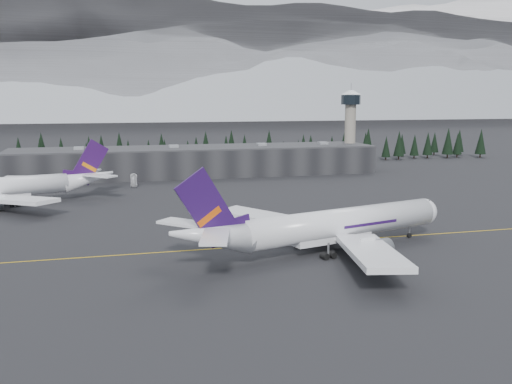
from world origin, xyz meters
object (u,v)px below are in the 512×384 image
object	(u,v)px
jet_main	(320,227)
jet_parked	(7,187)
control_tower	(350,121)
gse_vehicle_b	(197,181)
terminal	(197,161)
gse_vehicle_a	(134,185)

from	to	relation	value
jet_main	jet_parked	world-z (taller)	jet_main
control_tower	gse_vehicle_b	xyz separation A→B (m)	(-78.85, -27.41, -22.66)
control_tower	jet_main	xyz separation A→B (m)	(-68.37, -139.04, -17.51)
jet_main	gse_vehicle_b	world-z (taller)	jet_main
terminal	gse_vehicle_b	distance (m)	25.33
jet_main	jet_parked	xyz separation A→B (m)	(-76.66, 79.63, -0.18)
jet_main	jet_parked	size ratio (longest dim) A/B	1.03
terminal	jet_main	size ratio (longest dim) A/B	2.30
control_tower	gse_vehicle_b	distance (m)	86.50
jet_main	gse_vehicle_a	bearing A→B (deg)	92.99
terminal	gse_vehicle_b	size ratio (longest dim) A/B	36.78
control_tower	gse_vehicle_b	bearing A→B (deg)	-160.83
jet_main	gse_vehicle_b	distance (m)	112.24
terminal	gse_vehicle_a	world-z (taller)	terminal
gse_vehicle_b	terminal	bearing A→B (deg)	141.30
gse_vehicle_a	gse_vehicle_b	xyz separation A→B (m)	(25.12, 4.74, -0.01)
terminal	control_tower	bearing A→B (deg)	2.29
jet_parked	gse_vehicle_a	size ratio (longest dim) A/B	12.53
control_tower	terminal	bearing A→B (deg)	-177.71
gse_vehicle_b	gse_vehicle_a	bearing A→B (deg)	-109.07
terminal	jet_parked	bearing A→B (deg)	-141.15
control_tower	gse_vehicle_b	size ratio (longest dim) A/B	8.67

